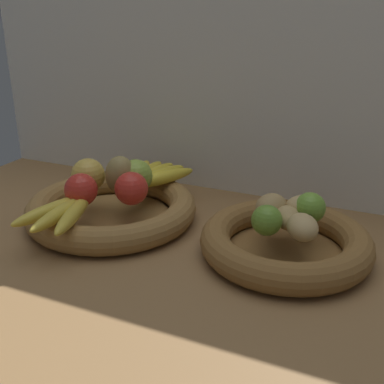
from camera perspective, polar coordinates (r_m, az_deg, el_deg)
The scene contains 17 objects.
ground_plane at distance 95.10cm, azimuth 0.17°, elevation -6.78°, with size 140.00×90.00×3.00cm, color olive.
back_wall at distance 112.84cm, azimuth 6.48°, elevation 13.28°, with size 140.00×3.00×55.00cm.
fruit_bowl_left at distance 103.64cm, azimuth -9.68°, elevation -2.03°, with size 36.63×36.63×5.69cm.
fruit_bowl_right at distance 90.04cm, azimuth 11.21°, elevation -5.98°, with size 31.99×31.99×5.69cm.
apple_golden_left at distance 104.83cm, azimuth -12.45°, elevation 2.00°, with size 7.38×7.38×7.38cm, color gold.
apple_green_back at distance 102.74cm, azimuth -6.83°, elevation 1.94°, with size 7.30×7.30×7.30cm, color #8CAD3D.
apple_red_right at distance 96.31cm, azimuth -7.40°, elevation 0.39°, with size 6.87×6.87×6.87cm, color red.
apple_red_front at distance 97.84cm, azimuth -13.27°, elevation 0.27°, with size 6.73×6.73×6.73cm, color red.
pear_brown at distance 101.84cm, azimuth -8.66°, elevation 2.02°, with size 6.12×6.39×8.50cm, color olive.
banana_bunch_front at distance 93.51cm, azimuth -15.27°, elevation -2.26°, with size 12.49×19.26×2.82cm.
banana_bunch_back at distance 109.37cm, azimuth -4.83°, elevation 2.06°, with size 15.52×18.13×2.96cm.
potato_oblong at distance 91.11cm, azimuth 9.55°, elevation -1.73°, with size 7.14×5.58×4.80cm, color #A38451.
potato_back at distance 91.56cm, azimuth 13.44°, elevation -1.90°, with size 7.15×5.69×4.87cm, color tan.
potato_small at distance 84.12cm, azimuth 13.20°, elevation -4.17°, with size 6.96×5.33×4.60cm, color tan.
potato_large at distance 87.84cm, azimuth 11.45°, elevation -3.07°, with size 6.77×4.49×4.04cm, color tan.
lime_near at distance 84.39cm, azimuth 9.02°, elevation -3.39°, with size 5.55×5.55×5.55cm, color olive.
lime_far at distance 90.71cm, azimuth 14.06°, elevation -1.85°, with size 5.84×5.84×5.84cm, color #6B9E33.
Camera 1 is at (33.44, -76.49, 44.07)cm, focal length 44.11 mm.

